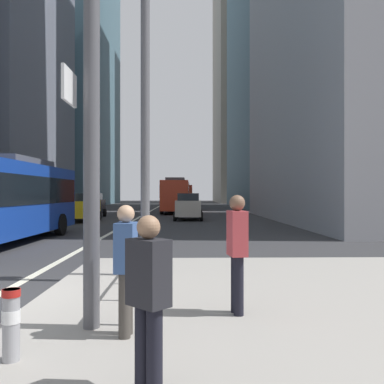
% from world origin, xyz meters
% --- Properties ---
extents(ground_plane, '(160.00, 160.00, 0.00)m').
position_xyz_m(ground_plane, '(0.00, 20.00, 0.00)').
color(ground_plane, '#303033').
extents(median_island, '(9.00, 10.00, 0.15)m').
position_xyz_m(median_island, '(5.50, -1.00, 0.07)').
color(median_island, gray).
rests_on(median_island, ground).
extents(lane_centre_line, '(0.20, 80.00, 0.01)m').
position_xyz_m(lane_centre_line, '(0.00, 30.00, 0.01)').
color(lane_centre_line, beige).
rests_on(lane_centre_line, ground).
extents(office_tower_left_far, '(13.56, 24.22, 49.34)m').
position_xyz_m(office_tower_left_far, '(-16.00, 64.17, 24.67)').
color(office_tower_left_far, slate).
rests_on(office_tower_left_far, ground).
extents(office_tower_right_mid, '(12.16, 25.66, 56.07)m').
position_xyz_m(office_tower_right_mid, '(17.00, 49.40, 28.04)').
color(office_tower_right_mid, slate).
rests_on(office_tower_right_mid, ground).
extents(office_tower_right_far, '(13.13, 21.61, 56.05)m').
position_xyz_m(office_tower_right_far, '(17.00, 78.61, 28.02)').
color(office_tower_right_far, gray).
rests_on(office_tower_right_far, ground).
extents(city_bus_red_receding, '(2.84, 11.23, 3.40)m').
position_xyz_m(city_bus_red_receding, '(2.82, 34.16, 1.84)').
color(city_bus_red_receding, red).
rests_on(city_bus_red_receding, ground).
extents(city_bus_red_distant, '(2.72, 10.59, 3.40)m').
position_xyz_m(city_bus_red_distant, '(3.54, 56.42, 1.83)').
color(city_bus_red_distant, red).
rests_on(city_bus_red_distant, ground).
extents(car_oncoming_mid, '(2.15, 4.13, 1.94)m').
position_xyz_m(car_oncoming_mid, '(-3.86, 25.58, 0.99)').
color(car_oncoming_mid, black).
rests_on(car_oncoming_mid, ground).
extents(car_receding_near, '(2.14, 4.38, 1.94)m').
position_xyz_m(car_receding_near, '(3.92, 22.61, 0.99)').
color(car_receding_near, '#B2A899').
rests_on(car_receding_near, ground).
extents(car_receding_far, '(2.08, 4.16, 1.94)m').
position_xyz_m(car_receding_far, '(3.15, 44.60, 0.99)').
color(car_receding_far, maroon).
rests_on(car_receding_far, ground).
extents(car_oncoming_far, '(2.17, 4.14, 1.94)m').
position_xyz_m(car_oncoming_far, '(-3.35, 20.90, 0.99)').
color(car_oncoming_far, gold).
rests_on(car_oncoming_far, ground).
extents(street_lamp_post, '(5.50, 0.32, 8.00)m').
position_xyz_m(street_lamp_post, '(2.71, 1.62, 5.28)').
color(street_lamp_post, '#56565B').
rests_on(street_lamp_post, median_island).
extents(bollard_left, '(0.20, 0.20, 0.77)m').
position_xyz_m(bollard_left, '(1.69, -3.03, 0.58)').
color(bollard_left, '#99999E').
rests_on(bollard_left, median_island).
extents(pedestrian_railing, '(0.06, 3.89, 0.98)m').
position_xyz_m(pedestrian_railing, '(2.80, 0.06, 0.86)').
color(pedestrian_railing, black).
rests_on(pedestrian_railing, median_island).
extents(pedestrian_waiting, '(0.26, 0.39, 1.66)m').
position_xyz_m(pedestrian_waiting, '(2.82, -2.27, 1.07)').
color(pedestrian_waiting, '#423D38').
rests_on(pedestrian_waiting, median_island).
extents(pedestrian_walking, '(0.29, 0.41, 1.78)m').
position_xyz_m(pedestrian_walking, '(4.36, -1.35, 1.15)').
color(pedestrian_walking, black).
rests_on(pedestrian_walking, median_island).
extents(pedestrian_far, '(0.44, 0.44, 1.61)m').
position_xyz_m(pedestrian_far, '(3.23, -3.77, 1.04)').
color(pedestrian_far, black).
rests_on(pedestrian_far, median_island).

